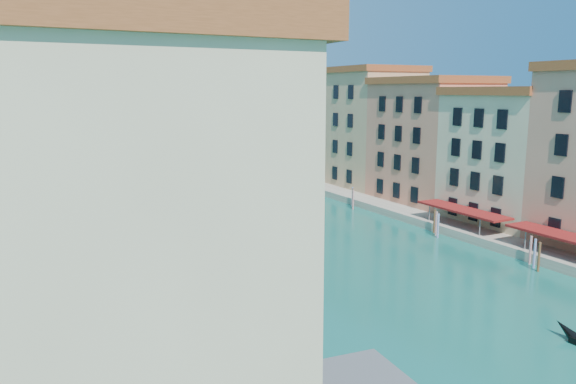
# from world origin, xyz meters

# --- Properties ---
(left_bank_palazzos) EXTENTS (12.80, 128.40, 21.00)m
(left_bank_palazzos) POSITION_xyz_m (-26.00, 64.68, 9.71)
(left_bank_palazzos) COLOR #C1B08B
(left_bank_palazzos) RESTS_ON ground
(right_bank_palazzos) EXTENTS (12.80, 128.40, 21.00)m
(right_bank_palazzos) POSITION_xyz_m (30.00, 65.00, 9.75)
(right_bank_palazzos) COLOR #B05A46
(right_bank_palazzos) RESTS_ON ground
(quay) EXTENTS (4.00, 140.00, 1.00)m
(quay) POSITION_xyz_m (22.00, 65.00, 0.50)
(quay) COLOR gray
(quay) RESTS_ON ground
(mooring_poles_right) EXTENTS (1.44, 54.24, 3.20)m
(mooring_poles_right) POSITION_xyz_m (19.10, 28.80, 1.30)
(mooring_poles_right) COLOR #532C1C
(mooring_poles_right) RESTS_ON ground
(vaporetto_far) EXTENTS (9.56, 21.48, 3.12)m
(vaporetto_far) POSITION_xyz_m (-3.58, 72.04, 1.40)
(vaporetto_far) COLOR white
(vaporetto_far) RESTS_ON ground
(gondola_fore) EXTENTS (1.41, 12.79, 2.55)m
(gondola_fore) POSITION_xyz_m (-0.68, 40.97, 0.43)
(gondola_fore) COLOR black
(gondola_fore) RESTS_ON ground
(gondola_far) EXTENTS (2.11, 10.88, 1.54)m
(gondola_far) POSITION_xyz_m (3.56, 48.27, 0.32)
(gondola_far) COLOR black
(gondola_far) RESTS_ON ground
(motorboat_mid) EXTENTS (2.59, 7.64, 1.57)m
(motorboat_mid) POSITION_xyz_m (-0.98, 50.69, 0.61)
(motorboat_mid) COLOR silver
(motorboat_mid) RESTS_ON ground
(motorboat_far) EXTENTS (3.72, 7.06, 1.40)m
(motorboat_far) POSITION_xyz_m (6.51, 95.64, 0.54)
(motorboat_far) COLOR silver
(motorboat_far) RESTS_ON ground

